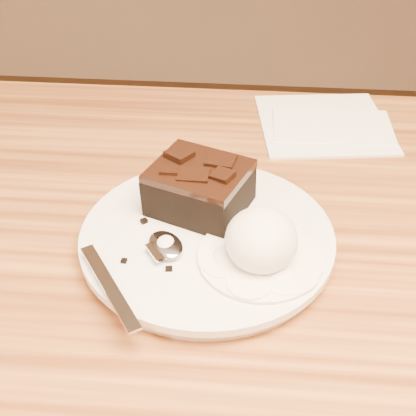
# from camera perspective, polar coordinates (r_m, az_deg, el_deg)

# --- Properties ---
(plate) EXTENTS (0.23, 0.23, 0.02)m
(plate) POSITION_cam_1_polar(r_m,az_deg,el_deg) (0.53, -0.09, -3.25)
(plate) COLOR silver
(plate) RESTS_ON dining_table
(brownie) EXTENTS (0.11, 0.10, 0.04)m
(brownie) POSITION_cam_1_polar(r_m,az_deg,el_deg) (0.54, -0.85, 1.77)
(brownie) COLOR black
(brownie) RESTS_ON plate
(ice_cream_scoop) EXTENTS (0.06, 0.07, 0.05)m
(ice_cream_scoop) POSITION_cam_1_polar(r_m,az_deg,el_deg) (0.49, 5.36, -3.17)
(ice_cream_scoop) COLOR white
(ice_cream_scoop) RESTS_ON plate
(melt_puddle) EXTENTS (0.11, 0.11, 0.00)m
(melt_puddle) POSITION_cam_1_polar(r_m,az_deg,el_deg) (0.50, 5.23, -4.97)
(melt_puddle) COLOR white
(melt_puddle) RESTS_ON plate
(spoon) EXTENTS (0.12, 0.15, 0.01)m
(spoon) POSITION_cam_1_polar(r_m,az_deg,el_deg) (0.51, -4.25, -3.84)
(spoon) COLOR silver
(spoon) RESTS_ON plate
(napkin) EXTENTS (0.18, 0.18, 0.01)m
(napkin) POSITION_cam_1_polar(r_m,az_deg,el_deg) (0.74, 11.49, 8.36)
(napkin) COLOR white
(napkin) RESTS_ON dining_table
(crumb_a) EXTENTS (0.01, 0.01, 0.00)m
(crumb_a) POSITION_cam_1_polar(r_m,az_deg,el_deg) (0.54, -6.43, -1.32)
(crumb_a) COLOR black
(crumb_a) RESTS_ON plate
(crumb_b) EXTENTS (0.01, 0.01, 0.00)m
(crumb_b) POSITION_cam_1_polar(r_m,az_deg,el_deg) (0.50, -8.41, -5.26)
(crumb_b) COLOR black
(crumb_b) RESTS_ON plate
(crumb_c) EXTENTS (0.01, 0.00, 0.00)m
(crumb_c) POSITION_cam_1_polar(r_m,az_deg,el_deg) (0.49, -3.94, -6.10)
(crumb_c) COLOR black
(crumb_c) RESTS_ON plate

